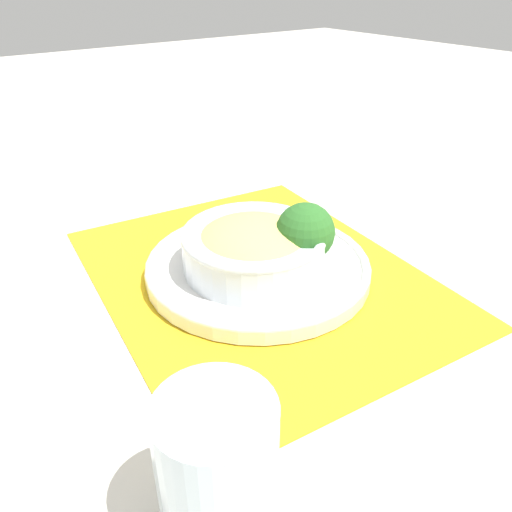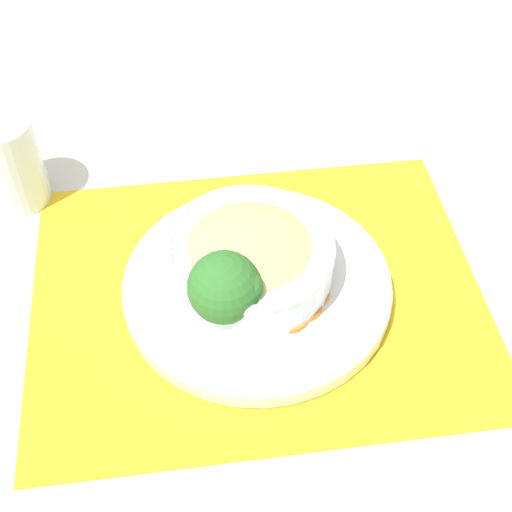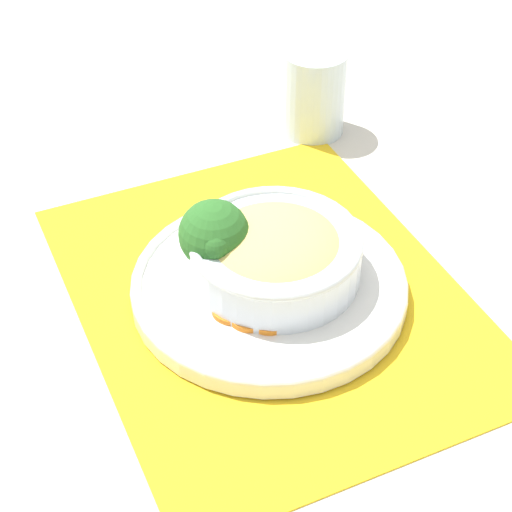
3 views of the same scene
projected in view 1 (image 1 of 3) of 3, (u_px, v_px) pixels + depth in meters
ground_plane at (258, 276)px, 0.62m from camera, size 4.00×4.00×0.00m
placemat at (258, 275)px, 0.62m from camera, size 0.50×0.41×0.00m
plate at (258, 265)px, 0.61m from camera, size 0.27×0.27×0.02m
bowl at (254, 246)px, 0.59m from camera, size 0.17×0.17×0.06m
broccoli_floret at (305, 232)px, 0.58m from camera, size 0.07×0.07×0.08m
carrot_slice_near at (281, 243)px, 0.65m from camera, size 0.04×0.04×0.01m
carrot_slice_middle at (268, 240)px, 0.66m from camera, size 0.04×0.04×0.01m
carrot_slice_far at (254, 239)px, 0.66m from camera, size 0.04×0.04×0.01m
water_glass at (217, 473)px, 0.33m from camera, size 0.08×0.08×0.11m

